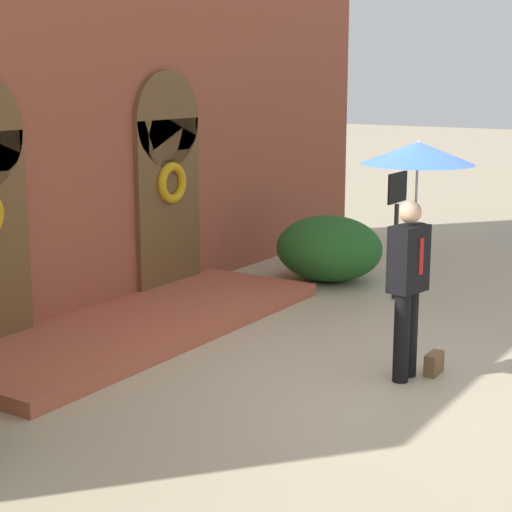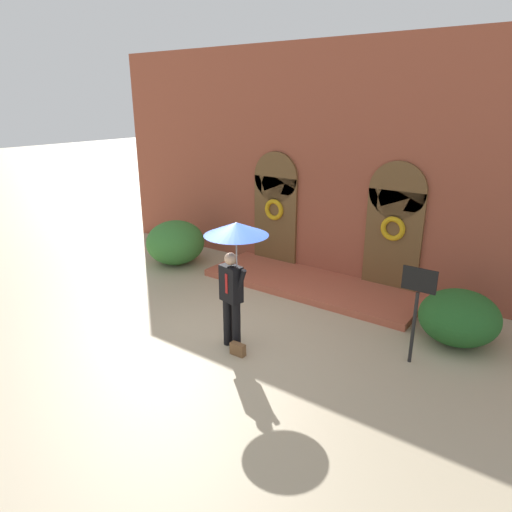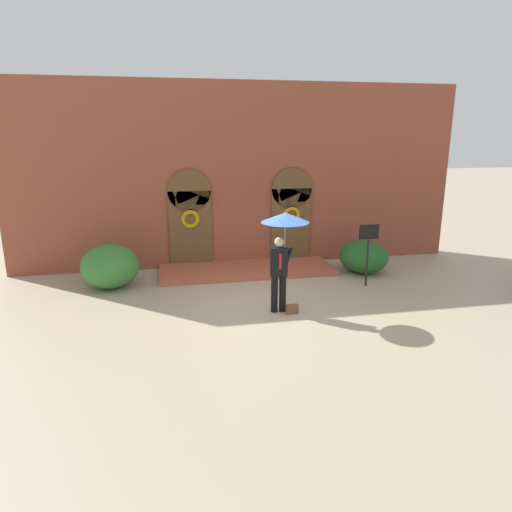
{
  "view_description": "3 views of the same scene",
  "coord_description": "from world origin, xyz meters",
  "px_view_note": "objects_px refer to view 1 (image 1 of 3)",
  "views": [
    {
      "loc": [
        -7.46,
        -3.35,
        2.99
      ],
      "look_at": [
        0.46,
        1.76,
        0.98
      ],
      "focal_mm": 60.0,
      "sensor_mm": 36.0,
      "label": 1
    },
    {
      "loc": [
        4.87,
        -5.96,
        4.29
      ],
      "look_at": [
        -0.27,
        1.18,
        1.27
      ],
      "focal_mm": 32.0,
      "sensor_mm": 36.0,
      "label": 2
    },
    {
      "loc": [
        -2.3,
        -9.99,
        4.09
      ],
      "look_at": [
        -0.05,
        1.34,
        0.96
      ],
      "focal_mm": 32.0,
      "sensor_mm": 36.0,
      "label": 3
    }
  ],
  "objects_px": {
    "person_with_umbrella": "(415,188)",
    "shrub_right": "(329,248)",
    "sign_post": "(397,214)",
    "handbag": "(434,363)"
  },
  "relations": [
    {
      "from": "person_with_umbrella",
      "to": "shrub_right",
      "type": "bearing_deg",
      "value": 39.25
    },
    {
      "from": "sign_post",
      "to": "person_with_umbrella",
      "type": "bearing_deg",
      "value": -153.51
    },
    {
      "from": "handbag",
      "to": "shrub_right",
      "type": "relative_size",
      "value": 0.18
    },
    {
      "from": "person_with_umbrella",
      "to": "shrub_right",
      "type": "height_order",
      "value": "person_with_umbrella"
    },
    {
      "from": "shrub_right",
      "to": "handbag",
      "type": "bearing_deg",
      "value": -136.94
    },
    {
      "from": "handbag",
      "to": "sign_post",
      "type": "bearing_deg",
      "value": 30.33
    },
    {
      "from": "person_with_umbrella",
      "to": "sign_post",
      "type": "bearing_deg",
      "value": 26.49
    },
    {
      "from": "person_with_umbrella",
      "to": "handbag",
      "type": "height_order",
      "value": "person_with_umbrella"
    },
    {
      "from": "sign_post",
      "to": "shrub_right",
      "type": "xyz_separation_m",
      "value": [
        0.47,
        1.25,
        -0.68
      ]
    },
    {
      "from": "handbag",
      "to": "person_with_umbrella",
      "type": "bearing_deg",
      "value": 132.1
    }
  ]
}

